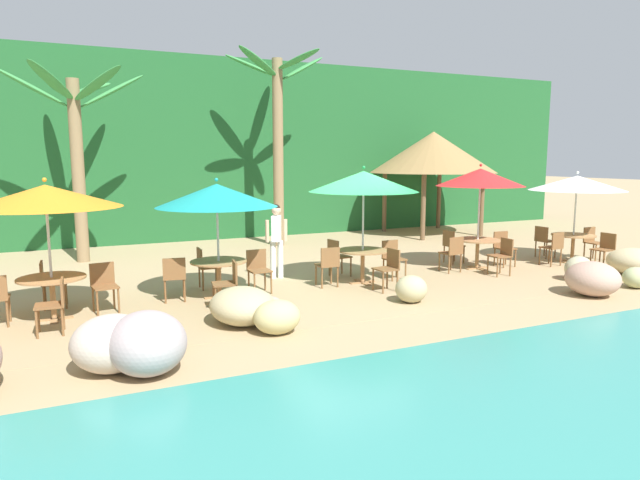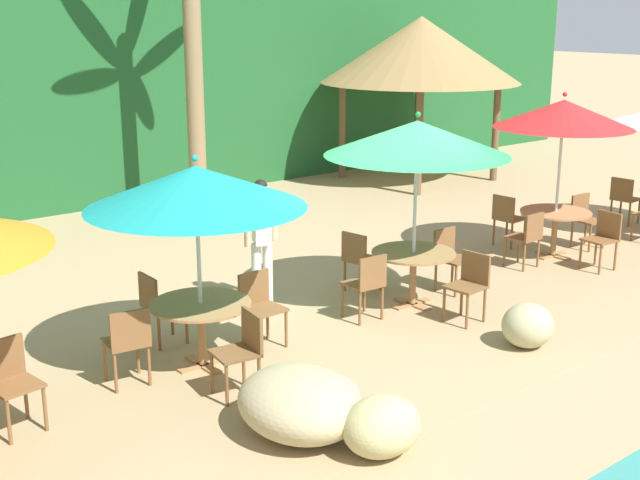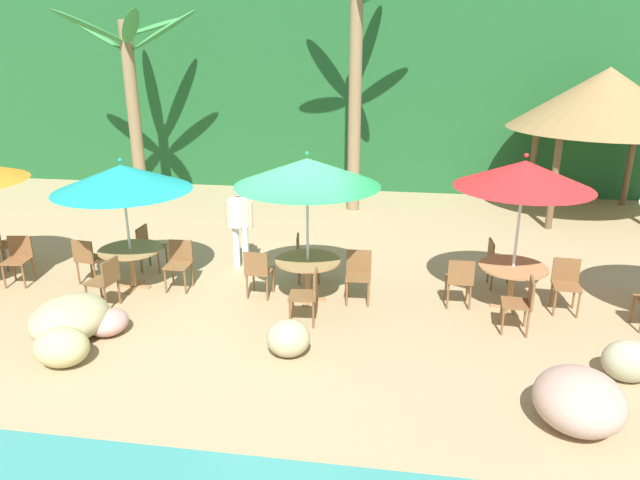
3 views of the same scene
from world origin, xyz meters
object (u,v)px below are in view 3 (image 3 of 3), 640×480
(chair_teal_right, at_px, (106,279))
(palapa_hut, at_px, (606,99))
(dining_table_green, at_px, (308,267))
(chair_green_seaward, at_px, (358,272))
(chair_red_left, at_px, (460,279))
(waiter_in_white, at_px, (240,220))
(dining_table_red, at_px, (512,273))
(chair_teal_inland, at_px, (148,245))
(chair_red_inland, at_px, (496,260))
(chair_orange_seaward, at_px, (19,257))
(chair_green_left, at_px, (258,270))
(chair_teal_left, at_px, (88,258))
(umbrella_red, at_px, (524,174))
(chair_green_inland, at_px, (304,255))
(dining_table_teal, at_px, (131,255))
(umbrella_green, at_px, (307,172))
(chair_red_right, at_px, (523,301))
(palm_tree_second, at_px, (356,57))
(chair_green_right, at_px, (308,293))
(chair_teal_seaward, at_px, (179,261))
(chair_red_seaward, at_px, (566,281))
(palm_tree_nearest, at_px, (131,73))

(chair_teal_right, xyz_separation_m, palapa_hut, (9.42, 6.84, 2.40))
(dining_table_green, distance_m, chair_green_seaward, 0.86)
(chair_red_left, xyz_separation_m, waiter_in_white, (-4.05, 1.17, 0.47))
(dining_table_red, bearing_deg, chair_teal_inland, 173.99)
(chair_red_inland, bearing_deg, chair_teal_right, -163.97)
(chair_teal_right, xyz_separation_m, waiter_in_white, (1.69, 2.06, 0.47))
(chair_orange_seaward, height_order, chair_green_left, same)
(chair_teal_left, xyz_separation_m, umbrella_red, (7.40, 0.12, 1.75))
(chair_green_inland, distance_m, chair_red_inland, 3.45)
(palapa_hut, bearing_deg, dining_table_teal, -147.49)
(chair_orange_seaward, relative_size, umbrella_green, 0.34)
(chair_red_right, bearing_deg, chair_green_left, 171.89)
(dining_table_green, bearing_deg, chair_teal_right, -166.05)
(dining_table_teal, relative_size, palm_tree_second, 0.19)
(chair_teal_inland, relative_size, chair_red_right, 1.00)
(chair_green_right, relative_size, palapa_hut, 0.19)
(chair_red_right, bearing_deg, chair_teal_right, -178.66)
(chair_teal_seaward, distance_m, umbrella_red, 5.96)
(chair_teal_right, xyz_separation_m, chair_red_left, (5.73, 0.89, 0.00))
(chair_orange_seaward, distance_m, waiter_in_white, 4.02)
(chair_teal_left, xyz_separation_m, chair_green_seaward, (4.89, 0.04, 0.00))
(chair_red_seaward, xyz_separation_m, palm_tree_second, (-4.00, 5.54, 3.35))
(chair_green_seaward, bearing_deg, chair_red_seaward, 1.97)
(chair_teal_left, xyz_separation_m, chair_green_right, (4.20, -0.93, 0.00))
(chair_green_inland, height_order, chair_green_right, same)
(dining_table_green, bearing_deg, dining_table_red, 3.54)
(chair_teal_right, bearing_deg, chair_red_left, 8.79)
(dining_table_teal, bearing_deg, chair_green_seaward, 1.04)
(dining_table_teal, height_order, dining_table_green, same)
(chair_orange_seaward, relative_size, chair_green_seaward, 1.00)
(chair_green_inland, bearing_deg, chair_red_seaward, -7.51)
(chair_red_right, relative_size, waiter_in_white, 0.51)
(umbrella_green, relative_size, waiter_in_white, 1.51)
(umbrella_red, relative_size, palm_tree_nearest, 0.52)
(chair_green_left, bearing_deg, chair_red_inland, 15.04)
(chair_teal_right, height_order, palm_tree_second, palm_tree_second)
(dining_table_teal, xyz_separation_m, chair_red_inland, (6.42, 1.00, -0.10))
(chair_red_inland, relative_size, palm_tree_second, 0.15)
(dining_table_green, distance_m, palapa_hut, 8.95)
(chair_teal_right, distance_m, chair_red_inland, 6.71)
(chair_teal_seaward, height_order, dining_table_green, chair_teal_seaward)
(chair_red_inland, xyz_separation_m, waiter_in_white, (-4.76, 0.21, 0.47))
(palapa_hut, bearing_deg, chair_green_left, -139.22)
(chair_teal_inland, bearing_deg, chair_green_right, -27.05)
(chair_teal_seaward, xyz_separation_m, waiter_in_white, (0.81, 1.09, 0.47))
(chair_red_inland, xyz_separation_m, chair_red_left, (-0.71, -0.97, 0.00))
(chair_teal_inland, height_order, chair_teal_right, same)
(chair_green_seaward, height_order, palapa_hut, palapa_hut)
(dining_table_green, xyz_separation_m, chair_red_seaward, (4.21, 0.24, -0.10))
(umbrella_red, xyz_separation_m, chair_red_right, (0.02, -0.85, -1.75))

